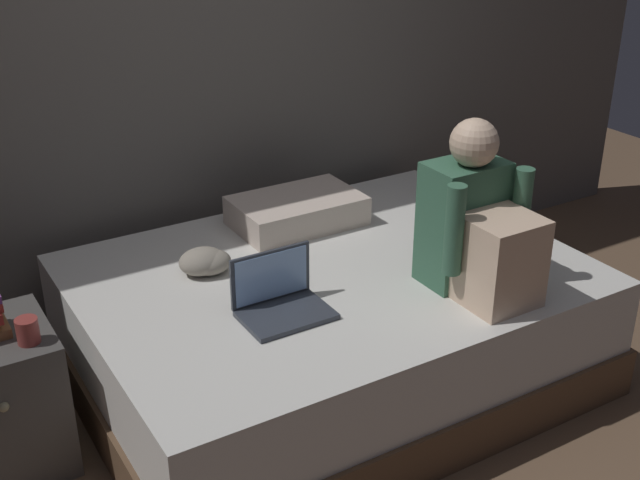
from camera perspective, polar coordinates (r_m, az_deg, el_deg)
ground_plane at (r=3.25m, az=0.43°, el=-13.12°), size 8.00×8.00×0.00m
wall_back at (r=3.68m, az=-9.63°, el=14.50°), size 5.60×0.10×2.70m
bed at (r=3.40m, az=0.68°, el=-5.95°), size 2.00×1.50×0.52m
person_sitting at (r=3.08m, az=11.00°, el=0.82°), size 0.39×0.44×0.66m
laptop at (r=2.95m, az=-2.82°, el=-4.14°), size 0.32×0.23×0.22m
pillow at (r=3.64m, az=-1.63°, el=2.06°), size 0.56×0.36×0.13m
mug at (r=2.90m, az=-19.78°, el=-6.00°), size 0.08×0.08×0.09m
clothes_pile at (r=3.25m, az=-8.01°, el=-1.51°), size 0.21×0.17×0.10m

